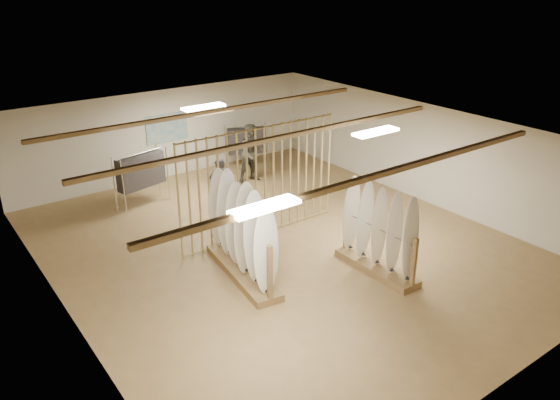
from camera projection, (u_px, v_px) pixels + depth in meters
floor at (280, 245)px, 13.24m from camera, size 12.00×12.00×0.00m
ceiling at (280, 134)px, 12.14m from camera, size 12.00×12.00×0.00m
wall_back at (167, 134)px, 17.14m from camera, size 12.00×0.00×12.00m
wall_front at (515, 313)px, 8.24m from camera, size 12.00×0.00×12.00m
wall_left at (60, 253)px, 9.97m from camera, size 0.00×12.00×12.00m
wall_right at (422, 153)px, 15.42m from camera, size 0.00×12.00×12.00m
ceiling_slats at (280, 137)px, 12.17m from camera, size 9.50×6.12×0.10m
light_panels at (280, 137)px, 12.17m from camera, size 1.20×0.35×0.06m
bamboo_partition at (261, 182)px, 13.28m from camera, size 4.45×0.05×2.78m
poster at (167, 128)px, 17.05m from camera, size 1.40×0.03×0.90m
rack_left at (242, 244)px, 11.68m from camera, size 0.99×2.81×2.22m
rack_right at (378, 243)px, 11.87m from camera, size 0.57×2.15×2.04m
clothing_rack_a at (141, 171)px, 15.05m from camera, size 1.46×0.70×1.60m
clothing_rack_b at (247, 141)px, 18.03m from camera, size 1.31×0.76×1.46m
shopper_a at (220, 182)px, 14.70m from camera, size 0.77×0.67×1.77m
shopper_b at (252, 150)px, 16.82m from camera, size 1.10×0.91×2.10m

